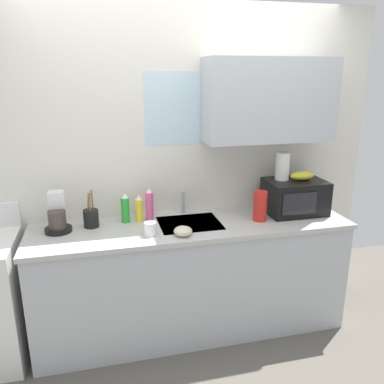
{
  "coord_description": "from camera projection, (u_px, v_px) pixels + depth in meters",
  "views": [
    {
      "loc": [
        -0.66,
        -2.68,
        1.98
      ],
      "look_at": [
        0.0,
        0.0,
        1.15
      ],
      "focal_mm": 36.8,
      "sensor_mm": 36.0,
      "label": 1
    }
  ],
  "objects": [
    {
      "name": "cereal_canister",
      "position": [
        260.0,
        206.0,
        2.99
      ],
      "size": [
        0.1,
        0.1,
        0.23
      ],
      "primitive_type": "cylinder",
      "color": "red",
      "rests_on": "counter_unit"
    },
    {
      "name": "utensil_crock",
      "position": [
        91.0,
        218.0,
        2.88
      ],
      "size": [
        0.11,
        0.11,
        0.28
      ],
      "color": "black",
      "rests_on": "counter_unit"
    },
    {
      "name": "counter_unit",
      "position": [
        192.0,
        276.0,
        3.08
      ],
      "size": [
        2.4,
        0.63,
        0.9
      ],
      "color": "#B2B7BC",
      "rests_on": "ground"
    },
    {
      "name": "sink_faucet",
      "position": [
        183.0,
        202.0,
        3.15
      ],
      "size": [
        0.03,
        0.03,
        0.19
      ],
      "primitive_type": "cylinder",
      "color": "#B2B5BA",
      "rests_on": "counter_unit"
    },
    {
      "name": "banana_bunch",
      "position": [
        302.0,
        176.0,
        3.12
      ],
      "size": [
        0.2,
        0.11,
        0.07
      ],
      "primitive_type": "ellipsoid",
      "color": "gold",
      "rests_on": "microwave"
    },
    {
      "name": "mug_white",
      "position": [
        150.0,
        229.0,
        2.73
      ],
      "size": [
        0.08,
        0.08,
        0.09
      ],
      "primitive_type": "cylinder",
      "color": "white",
      "rests_on": "counter_unit"
    },
    {
      "name": "small_bowl",
      "position": [
        183.0,
        231.0,
        2.73
      ],
      "size": [
        0.13,
        0.13,
        0.06
      ],
      "primitive_type": "ellipsoid",
      "color": "beige",
      "rests_on": "counter_unit"
    },
    {
      "name": "dish_soap_bottle_green",
      "position": [
        125.0,
        209.0,
        2.96
      ],
      "size": [
        0.06,
        0.06,
        0.23
      ],
      "color": "green",
      "rests_on": "counter_unit"
    },
    {
      "name": "dish_soap_bottle_pink",
      "position": [
        150.0,
        205.0,
        3.01
      ],
      "size": [
        0.06,
        0.06,
        0.25
      ],
      "color": "#E55999",
      "rests_on": "counter_unit"
    },
    {
      "name": "kitchen_wall_assembly",
      "position": [
        198.0,
        155.0,
        3.14
      ],
      "size": [
        3.17,
        0.42,
        2.5
      ],
      "color": "silver",
      "rests_on": "ground"
    },
    {
      "name": "coffee_maker",
      "position": [
        58.0,
        216.0,
        2.81
      ],
      "size": [
        0.19,
        0.21,
        0.28
      ],
      "color": "black",
      "rests_on": "counter_unit"
    },
    {
      "name": "paper_towel_roll",
      "position": [
        282.0,
        166.0,
        3.11
      ],
      "size": [
        0.11,
        0.11,
        0.22
      ],
      "primitive_type": "cylinder",
      "color": "white",
      "rests_on": "microwave"
    },
    {
      "name": "dish_soap_bottle_yellow",
      "position": [
        139.0,
        209.0,
        2.99
      ],
      "size": [
        0.06,
        0.06,
        0.21
      ],
      "color": "yellow",
      "rests_on": "counter_unit"
    },
    {
      "name": "microwave",
      "position": [
        295.0,
        197.0,
        3.16
      ],
      "size": [
        0.46,
        0.35,
        0.27
      ],
      "color": "black",
      "rests_on": "counter_unit"
    }
  ]
}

